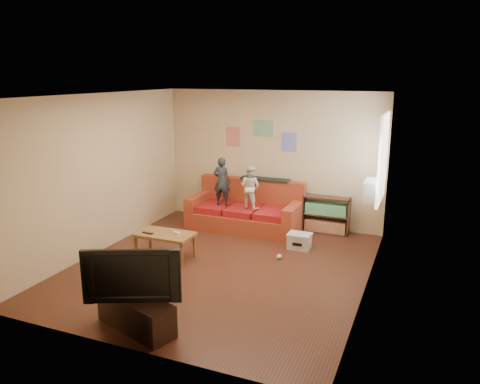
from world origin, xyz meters
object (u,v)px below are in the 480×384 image
at_px(bookshelf, 326,217).
at_px(tv_stand, 136,313).
at_px(child_b, 250,187).
at_px(child_a, 222,181).
at_px(television, 133,272).
at_px(sofa, 246,212).
at_px(file_box, 299,241).
at_px(coffee_table, 165,237).

bearing_deg(bookshelf, tv_stand, -107.12).
distance_m(child_b, bookshelf, 1.58).
distance_m(child_a, television, 3.97).
bearing_deg(child_b, child_a, 12.00).
relative_size(sofa, file_box, 5.49).
bearing_deg(child_a, file_box, 158.08).
distance_m(child_a, tv_stand, 4.04).
xyz_separation_m(file_box, tv_stand, (-1.11, -3.36, 0.06)).
bearing_deg(bookshelf, television, -107.12).
relative_size(child_b, tv_stand, 0.78).
relative_size(file_box, tv_stand, 0.37).
bearing_deg(child_b, file_box, 166.06).
relative_size(sofa, child_b, 2.60).
relative_size(coffee_table, file_box, 2.41).
bearing_deg(tv_stand, child_b, 108.74).
height_order(child_b, television, child_b).
bearing_deg(television, sofa, 68.40).
bearing_deg(file_box, child_a, 162.26).
distance_m(sofa, child_a, 0.79).
bearing_deg(television, bookshelf, 48.69).
bearing_deg(child_a, child_b, 175.82).
xyz_separation_m(bookshelf, file_box, (-0.24, -1.04, -0.18)).
xyz_separation_m(sofa, coffee_table, (-0.67, -2.01, 0.05)).
xyz_separation_m(sofa, file_box, (1.30, -0.74, -0.19)).
bearing_deg(coffee_table, file_box, 32.90).
height_order(coffee_table, tv_stand, coffee_table).
xyz_separation_m(child_b, file_box, (1.15, -0.56, -0.75)).
relative_size(child_b, bookshelf, 0.95).
height_order(file_box, television, television).
distance_m(sofa, child_b, 0.61).
height_order(child_b, file_box, child_b).
bearing_deg(file_box, sofa, 150.48).
height_order(bookshelf, file_box, bookshelf).
distance_m(child_a, child_b, 0.60).
bearing_deg(sofa, tv_stand, -87.41).
relative_size(bookshelf, tv_stand, 0.83).
distance_m(file_box, tv_stand, 3.54).
xyz_separation_m(sofa, child_a, (-0.45, -0.18, 0.62)).
relative_size(tv_stand, television, 0.95).
bearing_deg(coffee_table, child_b, 66.05).
bearing_deg(tv_stand, bookshelf, 91.07).
relative_size(child_b, coffee_table, 0.88).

